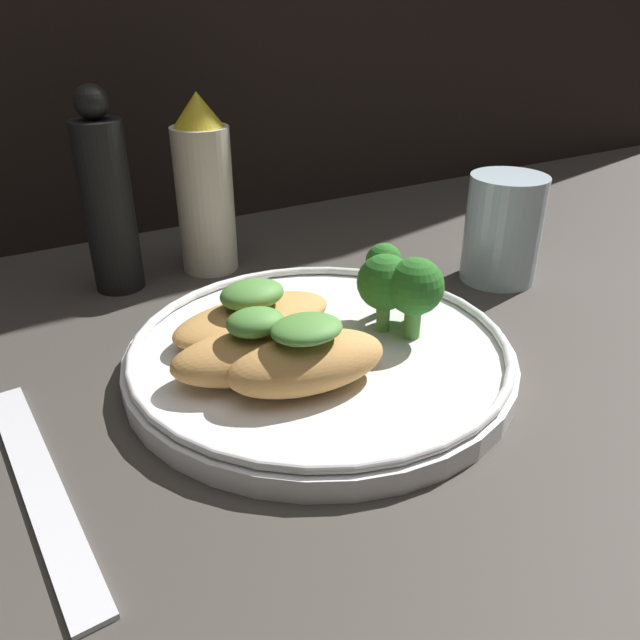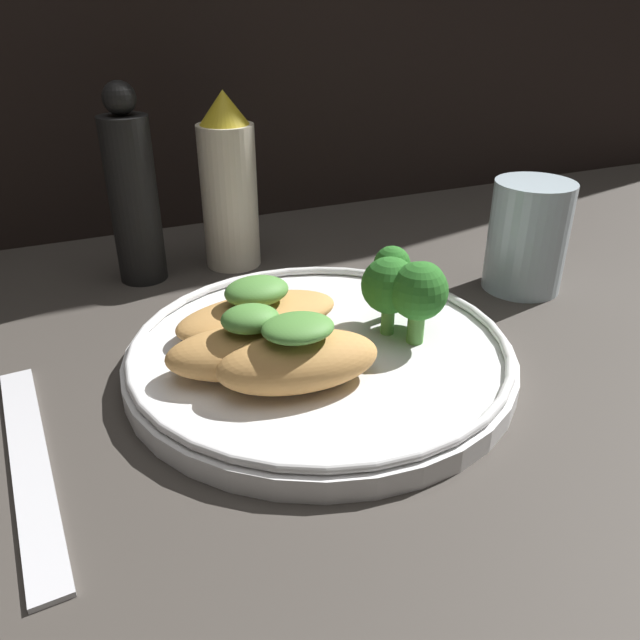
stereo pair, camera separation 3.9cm
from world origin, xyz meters
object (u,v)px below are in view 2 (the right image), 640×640
at_px(plate, 320,353).
at_px(sauce_bottle, 226,186).
at_px(pepper_grinder, 133,195).
at_px(drinking_glass, 528,237).
at_px(broccoli_bunch, 407,287).

distance_m(plate, sauce_bottle, 0.20).
height_order(pepper_grinder, drinking_glass, pepper_grinder).
xyz_separation_m(plate, sauce_bottle, (-0.00, 0.19, 0.06)).
bearing_deg(drinking_glass, plate, -167.16).
relative_size(sauce_bottle, pepper_grinder, 0.93).
relative_size(sauce_bottle, drinking_glass, 1.68).
bearing_deg(plate, sauce_bottle, 90.79).
bearing_deg(pepper_grinder, drinking_glass, -27.31).
bearing_deg(plate, broccoli_bunch, -5.33).
height_order(plate, drinking_glass, drinking_glass).
relative_size(pepper_grinder, drinking_glass, 1.80).
bearing_deg(pepper_grinder, plate, -67.41).
bearing_deg(sauce_bottle, broccoli_bunch, -72.51).
xyz_separation_m(sauce_bottle, pepper_grinder, (-0.08, 0.00, 0.00)).
bearing_deg(broccoli_bunch, drinking_glass, 19.89).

